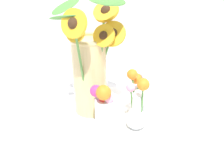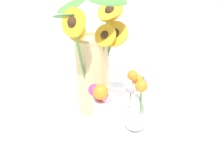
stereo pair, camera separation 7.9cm
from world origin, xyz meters
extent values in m
plane|color=silver|center=(0.00, 0.00, 0.00)|extent=(6.00, 6.00, 0.00)
cylinder|color=white|center=(0.03, 0.12, 0.01)|extent=(0.46, 0.46, 0.02)
cylinder|color=#D1B77A|center=(-0.07, 0.14, 0.15)|extent=(0.11, 0.11, 0.25)
torus|color=#D1B77A|center=(-0.07, 0.14, 0.28)|extent=(0.12, 0.12, 0.01)
cylinder|color=#568E42|center=(-0.08, 0.12, 0.19)|extent=(0.03, 0.09, 0.24)
cylinder|color=gold|center=(-0.07, 0.07, 0.32)|extent=(0.07, 0.03, 0.07)
sphere|color=#382314|center=(-0.07, 0.07, 0.32)|extent=(0.03, 0.03, 0.03)
cylinder|color=#568E42|center=(-0.04, 0.15, 0.18)|extent=(0.08, 0.03, 0.23)
cylinder|color=gold|center=(0.00, 0.16, 0.30)|extent=(0.09, 0.06, 0.09)
sphere|color=#382314|center=(0.00, 0.16, 0.30)|extent=(0.03, 0.03, 0.03)
cylinder|color=#568E42|center=(-0.05, 0.15, 0.21)|extent=(0.02, 0.09, 0.27)
cylinder|color=gold|center=(-0.05, 0.20, 0.36)|extent=(0.08, 0.07, 0.06)
sphere|color=#382314|center=(-0.05, 0.20, 0.36)|extent=(0.03, 0.03, 0.03)
cylinder|color=#568E42|center=(-0.03, 0.14, 0.19)|extent=(0.06, 0.02, 0.23)
cylinder|color=gold|center=(-0.01, 0.13, 0.30)|extent=(0.08, 0.04, 0.07)
sphere|color=#382314|center=(-0.01, 0.13, 0.30)|extent=(0.03, 0.03, 0.03)
cylinder|color=#568E42|center=(-0.05, 0.07, 0.22)|extent=(0.03, 0.08, 0.27)
cylinder|color=gold|center=(-0.04, 0.04, 0.36)|extent=(0.08, 0.04, 0.08)
sphere|color=#382314|center=(-0.04, 0.04, 0.36)|extent=(0.03, 0.03, 0.03)
ellipsoid|color=#477F38|center=(-0.09, 0.06, 0.36)|extent=(0.14, 0.09, 0.05)
ellipsoid|color=#477F38|center=(0.02, 0.11, 0.41)|extent=(0.09, 0.14, 0.05)
ellipsoid|color=#477F38|center=(-0.17, 0.15, 0.36)|extent=(0.07, 0.11, 0.05)
cylinder|color=white|center=(0.04, 0.07, 0.08)|extent=(0.07, 0.07, 0.12)
cylinder|color=#4C8438|center=(0.04, 0.06, 0.10)|extent=(0.01, 0.01, 0.09)
sphere|color=red|center=(0.04, 0.06, 0.14)|extent=(0.03, 0.03, 0.03)
cylinder|color=#4C8438|center=(0.03, 0.06, 0.11)|extent=(0.03, 0.03, 0.11)
sphere|color=#C6337A|center=(0.02, 0.05, 0.17)|extent=(0.04, 0.04, 0.04)
cylinder|color=#4C8438|center=(0.06, 0.06, 0.11)|extent=(0.01, 0.01, 0.09)
sphere|color=pink|center=(0.06, 0.06, 0.15)|extent=(0.03, 0.03, 0.03)
cylinder|color=#4C8438|center=(0.05, 0.06, 0.11)|extent=(0.01, 0.03, 0.12)
sphere|color=orange|center=(0.05, 0.04, 0.17)|extent=(0.04, 0.04, 0.04)
sphere|color=white|center=(0.11, 0.13, 0.06)|extent=(0.06, 0.06, 0.06)
cylinder|color=white|center=(0.11, 0.13, 0.12)|extent=(0.03, 0.03, 0.06)
cylinder|color=#4C8438|center=(0.10, 0.14, 0.13)|extent=(0.04, 0.04, 0.12)
sphere|color=orange|center=(0.08, 0.15, 0.19)|extent=(0.03, 0.03, 0.03)
cylinder|color=#4C8438|center=(0.09, 0.13, 0.11)|extent=(0.02, 0.01, 0.10)
sphere|color=pink|center=(0.08, 0.14, 0.16)|extent=(0.03, 0.03, 0.03)
cylinder|color=#4C8438|center=(0.13, 0.13, 0.12)|extent=(0.02, 0.03, 0.14)
sphere|color=orange|center=(0.13, 0.12, 0.19)|extent=(0.04, 0.04, 0.04)
cylinder|color=white|center=(0.09, 0.21, 0.07)|extent=(0.07, 0.07, 0.10)
cylinder|color=#568E42|center=(0.08, 0.23, 0.09)|extent=(0.02, 0.02, 0.10)
sphere|color=pink|center=(0.07, 0.23, 0.15)|extent=(0.03, 0.03, 0.03)
cylinder|color=#568E42|center=(0.09, 0.20, 0.10)|extent=(0.03, 0.03, 0.11)
sphere|color=orange|center=(0.07, 0.19, 0.16)|extent=(0.04, 0.04, 0.04)
cylinder|color=#568E42|center=(0.08, 0.20, 0.10)|extent=(0.01, 0.01, 0.12)
sphere|color=red|center=(0.07, 0.20, 0.16)|extent=(0.03, 0.03, 0.03)
camera|label=1|loc=(0.41, -0.47, 0.54)|focal=42.00mm
camera|label=2|loc=(0.47, -0.42, 0.54)|focal=42.00mm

